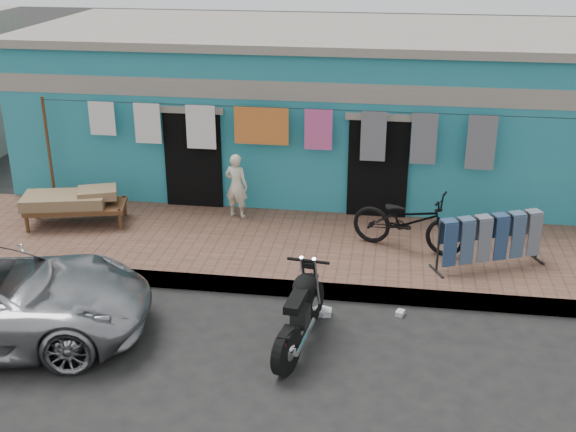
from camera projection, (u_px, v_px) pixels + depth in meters
The scene contains 13 objects.
ground at pixel (266, 349), 9.78m from camera, with size 80.00×80.00×0.00m, color black.
sidewalk at pixel (297, 249), 12.48m from camera, with size 28.00×3.00×0.25m, color brown.
curb at pixel (284, 288), 11.16m from camera, with size 28.00×0.10×0.25m, color gray.
building at pixel (322, 107), 15.55m from camera, with size 12.20×5.20×3.36m.
clothesline at pixel (295, 136), 13.03m from camera, with size 10.06×0.06×2.10m.
seated_person at pixel (236, 186), 13.33m from camera, with size 0.44×0.29×1.22m, color beige.
bicycle at pixel (409, 215), 11.99m from camera, with size 0.67×1.91×1.24m, color black.
motorcycle at pixel (300, 311), 9.67m from camera, with size 0.78×1.74×1.09m, color black, non-canonical shape.
charpoy at pixel (76, 208), 13.11m from camera, with size 2.00×1.28×0.62m, color brown, non-canonical shape.
jeans_rack at pixel (490, 240), 11.44m from camera, with size 1.87×1.10×0.90m, color black, non-canonical shape.
litter_a at pixel (324, 312), 10.62m from camera, with size 0.21×0.16×0.09m, color silver.
litter_b at pixel (400, 313), 10.62m from camera, with size 0.15×0.11×0.07m, color silver.
litter_c at pixel (322, 311), 10.65m from camera, with size 0.21×0.17×0.09m, color silver.
Camera 1 is at (1.54, -8.24, 5.37)m, focal length 45.00 mm.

